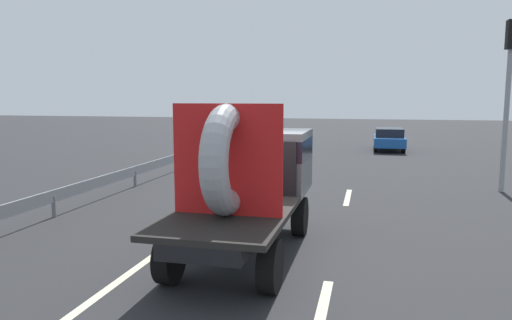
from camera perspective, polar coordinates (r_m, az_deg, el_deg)
ground_plane at (r=9.71m, az=1.01°, el=-10.79°), size 120.00×120.00×0.00m
flatbed_truck at (r=9.66m, az=-0.38°, el=-1.64°), size 2.02×5.14×2.96m
distant_sedan at (r=28.48m, az=15.80°, el=2.53°), size 1.70×3.97×1.30m
traffic_light at (r=17.16m, az=28.26°, el=8.46°), size 0.42×0.36×5.47m
guardrail at (r=14.91m, az=-18.37°, el=-2.57°), size 0.10×17.32×0.71m
lane_dash_left_near at (r=8.40m, az=-16.57°, el=-14.07°), size 0.16×2.95×0.01m
lane_dash_left_far at (r=15.28m, az=-1.95°, el=-3.96°), size 0.16×2.70×0.01m
lane_dash_right_near at (r=6.99m, az=7.77°, el=-18.43°), size 0.16×2.73×0.01m
lane_dash_right_far at (r=14.86m, az=11.04°, el=-4.43°), size 0.16×2.42×0.01m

